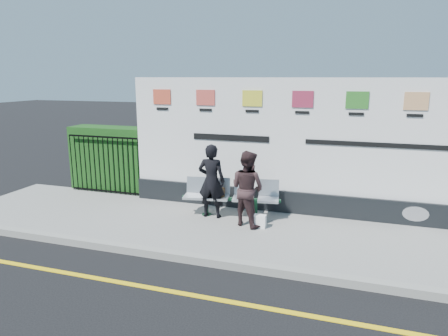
# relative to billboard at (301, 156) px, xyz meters

# --- Properties ---
(ground) EXTENTS (80.00, 80.00, 0.00)m
(ground) POSITION_rel_billboard_xyz_m (-0.50, -3.85, -1.42)
(ground) COLOR black
(pavement) EXTENTS (14.00, 3.00, 0.12)m
(pavement) POSITION_rel_billboard_xyz_m (-0.50, -1.35, -1.36)
(pavement) COLOR gray
(pavement) RESTS_ON ground
(kerb) EXTENTS (14.00, 0.18, 0.14)m
(kerb) POSITION_rel_billboard_xyz_m (-0.50, -2.85, -1.35)
(kerb) COLOR gray
(kerb) RESTS_ON ground
(yellow_line) EXTENTS (14.00, 0.10, 0.01)m
(yellow_line) POSITION_rel_billboard_xyz_m (-0.50, -3.85, -1.42)
(yellow_line) COLOR yellow
(yellow_line) RESTS_ON ground
(billboard) EXTENTS (8.00, 0.30, 3.00)m
(billboard) POSITION_rel_billboard_xyz_m (0.00, 0.00, 0.00)
(billboard) COLOR black
(billboard) RESTS_ON pavement
(hedge) EXTENTS (2.35, 0.70, 1.70)m
(hedge) POSITION_rel_billboard_xyz_m (-5.08, 0.45, -0.45)
(hedge) COLOR #184615
(hedge) RESTS_ON pavement
(railing) EXTENTS (2.05, 0.06, 1.54)m
(railing) POSITION_rel_billboard_xyz_m (-5.08, -0.00, -0.53)
(railing) COLOR black
(railing) RESTS_ON pavement
(bench) EXTENTS (2.14, 0.88, 0.45)m
(bench) POSITION_rel_billboard_xyz_m (-1.39, -0.71, -1.08)
(bench) COLOR #B5B8BE
(bench) RESTS_ON pavement
(woman_left) EXTENTS (0.61, 0.42, 1.62)m
(woman_left) POSITION_rel_billboard_xyz_m (-1.78, -0.88, -0.49)
(woman_left) COLOR black
(woman_left) RESTS_ON pavement
(woman_right) EXTENTS (0.94, 0.85, 1.57)m
(woman_right) POSITION_rel_billboard_xyz_m (-0.92, -1.11, -0.52)
(woman_right) COLOR #322122
(woman_right) RESTS_ON pavement
(handbag_brown) EXTENTS (0.28, 0.19, 0.21)m
(handbag_brown) POSITION_rel_billboard_xyz_m (-1.66, -0.76, -0.75)
(handbag_brown) COLOR #31200D
(handbag_brown) RESTS_ON bench
(carrier_bag_white) EXTENTS (0.26, 0.16, 0.26)m
(carrier_bag_white) POSITION_rel_billboard_xyz_m (-0.64, -1.19, -1.17)
(carrier_bag_white) COLOR white
(carrier_bag_white) RESTS_ON pavement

